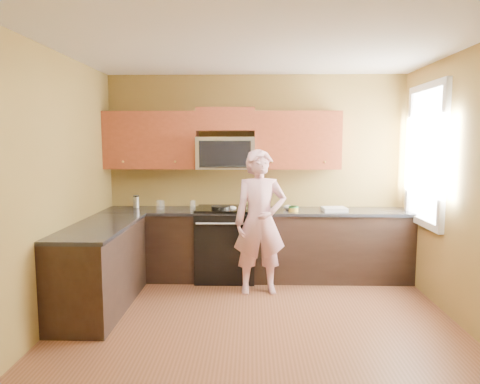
{
  "coord_description": "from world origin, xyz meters",
  "views": [
    {
      "loc": [
        -0.07,
        -3.95,
        1.81
      ],
      "look_at": [
        -0.2,
        1.3,
        1.2
      ],
      "focal_mm": 32.61,
      "sensor_mm": 36.0,
      "label": 1
    }
  ],
  "objects_px": {
    "frying_pan": "(221,210)",
    "butter_tub": "(293,212)",
    "woman": "(260,222)",
    "travel_mug": "(136,208)",
    "microwave": "(226,169)",
    "stove": "(226,243)"
  },
  "relations": [
    {
      "from": "frying_pan",
      "to": "butter_tub",
      "type": "distance_m",
      "value": 0.93
    },
    {
      "from": "woman",
      "to": "travel_mug",
      "type": "relative_size",
      "value": 10.33
    },
    {
      "from": "woman",
      "to": "frying_pan",
      "type": "relative_size",
      "value": 4.12
    },
    {
      "from": "woman",
      "to": "butter_tub",
      "type": "distance_m",
      "value": 0.59
    },
    {
      "from": "microwave",
      "to": "woman",
      "type": "xyz_separation_m",
      "value": [
        0.44,
        -0.65,
        -0.59
      ]
    },
    {
      "from": "woman",
      "to": "microwave",
      "type": "bearing_deg",
      "value": 117.48
    },
    {
      "from": "travel_mug",
      "to": "microwave",
      "type": "bearing_deg",
      "value": -2.07
    },
    {
      "from": "travel_mug",
      "to": "stove",
      "type": "bearing_deg",
      "value": -7.89
    },
    {
      "from": "microwave",
      "to": "travel_mug",
      "type": "height_order",
      "value": "microwave"
    },
    {
      "from": "woman",
      "to": "frying_pan",
      "type": "xyz_separation_m",
      "value": [
        -0.49,
        0.33,
        0.09
      ]
    },
    {
      "from": "frying_pan",
      "to": "travel_mug",
      "type": "bearing_deg",
      "value": 165.77
    },
    {
      "from": "microwave",
      "to": "frying_pan",
      "type": "bearing_deg",
      "value": -98.43
    },
    {
      "from": "travel_mug",
      "to": "butter_tub",
      "type": "bearing_deg",
      "value": -7.94
    },
    {
      "from": "frying_pan",
      "to": "microwave",
      "type": "bearing_deg",
      "value": 84.76
    },
    {
      "from": "frying_pan",
      "to": "travel_mug",
      "type": "relative_size",
      "value": 2.51
    },
    {
      "from": "microwave",
      "to": "butter_tub",
      "type": "relative_size",
      "value": 6.01
    },
    {
      "from": "woman",
      "to": "frying_pan",
      "type": "height_order",
      "value": "woman"
    },
    {
      "from": "microwave",
      "to": "butter_tub",
      "type": "distance_m",
      "value": 1.05
    },
    {
      "from": "microwave",
      "to": "woman",
      "type": "bearing_deg",
      "value": -55.77
    },
    {
      "from": "stove",
      "to": "butter_tub",
      "type": "xyz_separation_m",
      "value": [
        0.88,
        -0.12,
        0.45
      ]
    },
    {
      "from": "butter_tub",
      "to": "travel_mug",
      "type": "height_order",
      "value": "travel_mug"
    },
    {
      "from": "woman",
      "to": "butter_tub",
      "type": "height_order",
      "value": "woman"
    }
  ]
}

